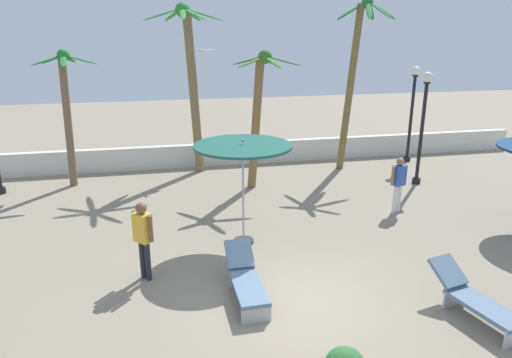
# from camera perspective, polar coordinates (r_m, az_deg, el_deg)

# --- Properties ---
(ground_plane) EXTENTS (56.00, 56.00, 0.00)m
(ground_plane) POSITION_cam_1_polar(r_m,az_deg,el_deg) (9.45, 4.52, -14.44)
(ground_plane) COLOR gray
(boundary_wall) EXTENTS (25.20, 0.30, 0.85)m
(boundary_wall) POSITION_cam_1_polar(r_m,az_deg,el_deg) (18.18, -4.23, 3.08)
(boundary_wall) COLOR silver
(boundary_wall) RESTS_ON ground_plane
(patio_umbrella_2) EXTENTS (2.31, 2.31, 2.64)m
(patio_umbrella_2) POSITION_cam_1_polar(r_m,az_deg,el_deg) (10.87, -1.62, 3.26)
(patio_umbrella_2) COLOR #333338
(patio_umbrella_2) RESTS_ON ground_plane
(palm_tree_0) EXTENTS (2.75, 2.69, 5.92)m
(palm_tree_0) POSITION_cam_1_polar(r_m,az_deg,el_deg) (16.86, -8.04, 13.03)
(palm_tree_0) COLOR olive
(palm_tree_0) RESTS_ON ground_plane
(palm_tree_1) EXTENTS (1.97, 2.03, 4.48)m
(palm_tree_1) POSITION_cam_1_polar(r_m,az_deg,el_deg) (16.36, -22.20, 8.67)
(palm_tree_1) COLOR brown
(palm_tree_1) RESTS_ON ground_plane
(palm_tree_2) EXTENTS (2.35, 2.14, 6.12)m
(palm_tree_2) POSITION_cam_1_polar(r_m,az_deg,el_deg) (17.51, 11.99, 13.29)
(palm_tree_2) COLOR brown
(palm_tree_2) RESTS_ON ground_plane
(palm_tree_3) EXTENTS (2.20, 2.27, 4.46)m
(palm_tree_3) POSITION_cam_1_polar(r_m,az_deg,el_deg) (15.03, 0.34, 9.22)
(palm_tree_3) COLOR brown
(palm_tree_3) RESTS_ON ground_plane
(lamp_post_1) EXTENTS (0.34, 0.34, 3.72)m
(lamp_post_1) POSITION_cam_1_polar(r_m,az_deg,el_deg) (19.25, 18.58, 8.43)
(lamp_post_1) COLOR black
(lamp_post_1) RESTS_ON ground_plane
(lamp_post_2) EXTENTS (0.34, 0.34, 3.76)m
(lamp_post_2) POSITION_cam_1_polar(r_m,az_deg,el_deg) (16.40, 19.77, 6.89)
(lamp_post_2) COLOR black
(lamp_post_2) RESTS_ON ground_plane
(lounge_chair_0) EXTENTS (0.95, 1.95, 0.83)m
(lounge_chair_0) POSITION_cam_1_polar(r_m,az_deg,el_deg) (9.57, 25.13, -13.04)
(lounge_chair_0) COLOR #B7B7BC
(lounge_chair_0) RESTS_ON ground_plane
(lounge_chair_1) EXTENTS (0.58, 1.89, 0.84)m
(lounge_chair_1) POSITION_cam_1_polar(r_m,az_deg,el_deg) (9.31, -1.25, -12.10)
(lounge_chair_1) COLOR #B7B7BC
(lounge_chair_1) RESTS_ON ground_plane
(guest_0) EXTENTS (0.54, 0.34, 1.62)m
(guest_0) POSITION_cam_1_polar(r_m,az_deg,el_deg) (13.81, 17.07, -0.08)
(guest_0) COLOR silver
(guest_0) RESTS_ON ground_plane
(guest_1) EXTENTS (0.42, 0.43, 1.72)m
(guest_1) POSITION_cam_1_polar(r_m,az_deg,el_deg) (9.90, -13.66, -6.48)
(guest_1) COLOR #26262D
(guest_1) RESTS_ON ground_plane
(seagull_0) EXTENTS (1.10, 0.90, 0.14)m
(seagull_0) POSITION_cam_1_polar(r_m,az_deg,el_deg) (17.18, -6.60, 15.31)
(seagull_0) COLOR white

